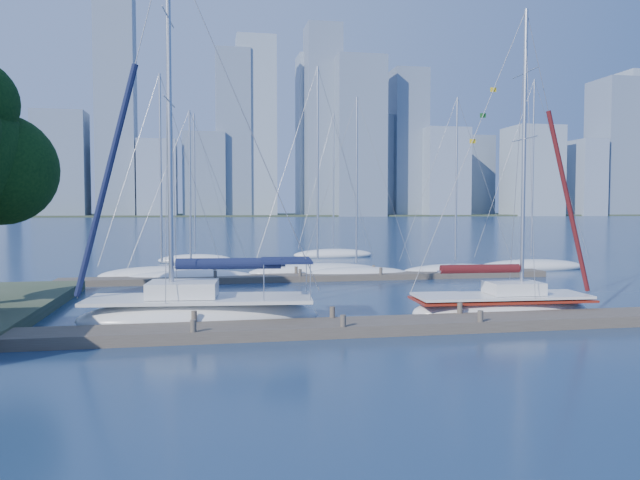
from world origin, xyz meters
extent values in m
plane|color=navy|center=(0.00, 0.00, 0.00)|extent=(700.00, 700.00, 0.00)
cube|color=#4A4136|center=(0.00, 0.00, 0.20)|extent=(26.00, 2.00, 0.40)
cube|color=#4A4136|center=(2.00, 16.00, 0.18)|extent=(30.00, 1.80, 0.36)
cube|color=#38472D|center=(0.00, 320.00, 0.00)|extent=(800.00, 100.00, 1.50)
sphere|color=black|center=(-12.79, 6.16, 6.01)|extent=(4.55, 4.55, 4.55)
ellipsoid|color=white|center=(-4.80, 2.44, 0.26)|extent=(9.31, 3.86, 1.59)
cube|color=white|center=(-4.80, 2.44, 1.01)|extent=(8.62, 3.55, 0.13)
cube|color=white|center=(-5.43, 2.51, 1.38)|extent=(2.72, 2.17, 0.58)
cylinder|color=silver|center=(-5.85, 2.55, 7.73)|extent=(0.19, 0.19, 13.33)
cylinder|color=silver|center=(-3.72, 2.33, 2.23)|extent=(4.28, 0.53, 0.11)
cylinder|color=#111439|center=(-3.72, 2.33, 2.33)|extent=(3.97, 0.82, 0.42)
cube|color=#111439|center=(-1.55, 2.12, 2.44)|extent=(2.15, 2.70, 0.08)
ellipsoid|color=white|center=(7.33, 2.18, 0.22)|extent=(7.74, 2.88, 1.34)
cube|color=white|center=(7.33, 2.18, 0.85)|extent=(7.16, 2.65, 0.11)
cube|color=white|center=(7.87, 2.15, 1.16)|extent=(2.22, 1.73, 0.49)
cylinder|color=silver|center=(8.22, 2.13, 6.67)|extent=(0.16, 0.16, 11.55)
cylinder|color=silver|center=(6.42, 2.22, 1.87)|extent=(3.61, 0.27, 0.09)
cylinder|color=#501111|center=(6.42, 2.22, 1.96)|extent=(3.33, 0.52, 0.36)
cube|color=maroon|center=(7.33, 2.18, 0.70)|extent=(7.33, 2.76, 0.09)
ellipsoid|color=white|center=(-7.19, 17.91, 0.23)|extent=(8.04, 5.26, 1.24)
cylinder|color=silver|center=(-7.19, 17.91, 6.85)|extent=(0.14, 0.14, 11.45)
ellipsoid|color=white|center=(-5.41, 16.81, 0.18)|extent=(7.99, 5.10, 1.02)
cylinder|color=silver|center=(-5.41, 16.81, 5.59)|extent=(0.11, 0.11, 9.33)
ellipsoid|color=white|center=(2.66, 18.42, 0.22)|extent=(9.33, 5.55, 1.21)
cylinder|color=silver|center=(2.66, 18.42, 7.30)|extent=(0.13, 0.13, 12.41)
ellipsoid|color=white|center=(4.84, 16.72, 0.19)|extent=(7.18, 4.78, 1.05)
cylinder|color=silver|center=(4.84, 16.72, 6.14)|extent=(0.11, 0.11, 10.37)
ellipsoid|color=white|center=(11.65, 17.11, 0.20)|extent=(7.69, 3.56, 1.10)
cylinder|color=silver|center=(11.65, 17.11, 6.30)|extent=(0.12, 0.12, 10.62)
ellipsoid|color=white|center=(18.37, 19.42, 0.20)|extent=(8.38, 3.83, 1.11)
cylinder|color=silver|center=(18.37, 19.42, 7.24)|extent=(0.12, 0.12, 12.46)
ellipsoid|color=white|center=(-5.32, 30.07, 0.18)|extent=(6.05, 2.39, 0.97)
cylinder|color=silver|center=(-5.32, 30.07, 6.45)|extent=(0.11, 0.11, 11.13)
ellipsoid|color=white|center=(6.82, 33.27, 0.20)|extent=(7.53, 4.53, 1.08)
cylinder|color=silver|center=(6.82, 33.27, 6.92)|extent=(0.12, 0.12, 11.87)
cube|color=slate|center=(-69.73, 287.50, 24.50)|extent=(23.29, 17.63, 48.99)
cube|color=#8795A2|center=(-47.55, 309.43, 17.23)|extent=(16.15, 17.61, 34.47)
cube|color=#7D8FA2|center=(-25.94, 284.92, 18.11)|extent=(17.81, 19.81, 36.22)
cube|color=slate|center=(-4.22, 286.68, 20.19)|extent=(20.11, 16.86, 40.38)
cube|color=#8795A2|center=(21.35, 289.48, 44.01)|extent=(19.14, 14.99, 88.03)
cube|color=#7D8FA2|center=(51.90, 304.67, 41.78)|extent=(15.07, 17.46, 83.56)
cube|color=slate|center=(70.99, 278.50, 38.91)|extent=(23.95, 18.95, 77.83)
cube|color=#8795A2|center=(91.42, 294.72, 25.92)|extent=(14.42, 17.11, 51.83)
cube|color=#7D8FA2|center=(115.77, 279.60, 22.17)|extent=(21.91, 18.80, 44.34)
cube|color=slate|center=(147.05, 309.52, 22.16)|extent=(14.89, 17.52, 44.32)
cube|color=#8795A2|center=(164.09, 278.94, 23.11)|extent=(24.80, 23.94, 46.23)
cube|color=#7D8FA2|center=(194.50, 279.05, 19.96)|extent=(13.89, 21.38, 39.92)
cube|color=slate|center=(213.93, 282.23, 36.42)|extent=(21.11, 23.60, 72.85)
cube|color=#8795A2|center=(241.25, 301.60, 41.19)|extent=(17.18, 17.08, 82.38)
cube|color=slate|center=(-45.00, 290.00, 52.46)|extent=(17.70, 18.00, 104.92)
cube|color=slate|center=(10.00, 290.00, 40.47)|extent=(16.56, 18.00, 80.94)
cube|color=slate|center=(55.00, 290.00, 47.64)|extent=(17.29, 18.00, 95.28)
cube|color=slate|center=(100.00, 290.00, 37.60)|extent=(17.44, 18.00, 75.21)
camera|label=1|loc=(-4.64, -21.42, 4.46)|focal=35.00mm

